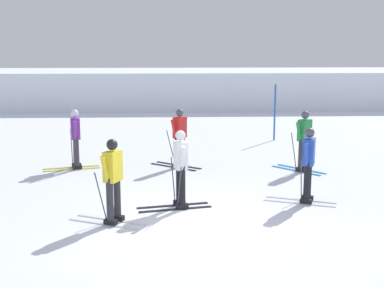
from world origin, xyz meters
name	(u,v)px	position (x,y,z in m)	size (l,w,h in m)	color
ground_plane	(191,227)	(0.00, 0.00, 0.00)	(120.00, 120.00, 0.00)	silver
far_snow_ridge	(177,88)	(0.00, 20.77, 1.03)	(80.00, 6.84, 2.05)	silver
skier_red	(180,136)	(-0.13, 5.01, 0.92)	(1.50, 1.26, 1.71)	black
skier_green	(304,139)	(3.34, 4.39, 0.92)	(1.35, 1.43, 1.71)	#237AC6
skier_purple	(75,137)	(-3.10, 4.97, 0.92)	(1.64, 0.98, 1.71)	gold
skier_blue	(308,163)	(2.67, 1.46, 0.92)	(1.62, 0.96, 1.71)	silver
skier_white	(180,167)	(-0.18, 1.23, 0.92)	(1.64, 0.99, 1.71)	black
skier_yellow	(113,179)	(-1.53, 0.27, 0.92)	(1.61, 1.01, 1.71)	silver
trail_marker_pole	(275,113)	(3.48, 9.17, 1.04)	(0.06, 0.06, 2.08)	#1E56AD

